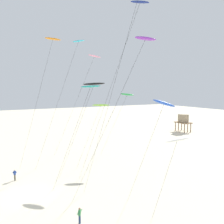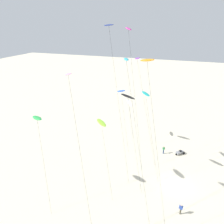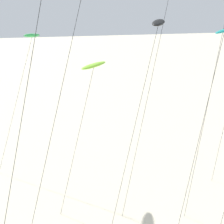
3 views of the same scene
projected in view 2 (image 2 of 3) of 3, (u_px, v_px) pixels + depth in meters
name	position (u px, v px, depth m)	size (l,w,h in m)	color
ground_plane	(175.00, 185.00, 38.10)	(260.00, 260.00, 0.00)	beige
kite_pink	(69.00, 78.00, 26.90)	(7.85, 7.20, 20.05)	pink
kite_magenta	(128.00, 30.00, 39.56)	(7.00, 5.98, 24.47)	#D8339E
kite_teal	(146.00, 95.00, 38.73)	(5.54, 4.93, 14.13)	teal
kite_green	(37.00, 118.00, 32.62)	(5.18, 5.12, 12.87)	green
kite_purple	(138.00, 60.00, 43.63)	(7.60, 6.76, 19.13)	purple
kite_cyan	(127.00, 63.00, 30.05)	(7.62, 6.45, 20.86)	#33BFE0
kite_white	(129.00, 103.00, 50.48)	(2.81, 2.53, 9.04)	white
kite_blue	(121.00, 91.00, 46.71)	(4.06, 4.04, 12.63)	blue
kite_lime	(101.00, 123.00, 34.77)	(4.77, 4.42, 11.22)	#8CD833
kite_black	(128.00, 97.00, 36.06)	(5.50, 5.50, 14.57)	black
kite_navy	(109.00, 29.00, 37.28)	(7.63, 7.31, 24.94)	navy
kite_orange	(147.00, 62.00, 26.89)	(6.60, 6.08, 21.52)	orange
kite_flyer_nearest	(181.00, 209.00, 32.09)	(0.57, 0.60, 1.67)	#4C4738
kite_flyer_middle	(164.00, 150.00, 46.74)	(0.72, 0.71, 1.67)	navy
beach_buggy	(180.00, 152.00, 46.69)	(1.93, 1.88, 0.82)	gray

